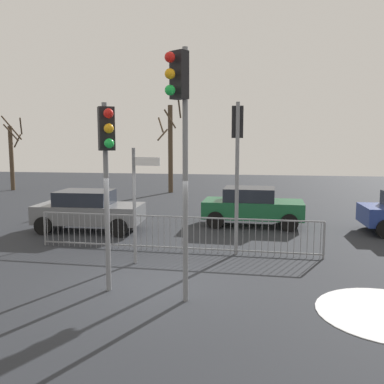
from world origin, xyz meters
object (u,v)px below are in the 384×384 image
(traffic_light_rear_left, at_px, (180,119))
(direction_sign_post, at_px, (136,200))
(bare_tree_centre, at_px, (170,146))
(bare_tree_left, at_px, (12,154))
(car_green_mid, at_px, (252,206))
(traffic_light_mid_right, at_px, (237,144))
(car_grey_far, at_px, (88,210))
(traffic_light_mid_left, at_px, (107,155))

(traffic_light_rear_left, height_order, direction_sign_post, traffic_light_rear_left)
(direction_sign_post, bearing_deg, bare_tree_centre, 107.48)
(traffic_light_rear_left, bearing_deg, direction_sign_post, -23.17)
(direction_sign_post, relative_size, bare_tree_left, 0.65)
(car_green_mid, bearing_deg, bare_tree_centre, 120.83)
(traffic_light_mid_right, distance_m, direction_sign_post, 3.29)
(traffic_light_rear_left, distance_m, bare_tree_left, 22.19)
(car_grey_far, relative_size, bare_tree_centre, 0.64)
(bare_tree_centre, bearing_deg, bare_tree_left, -178.18)
(car_grey_far, distance_m, car_green_mid, 6.17)
(traffic_light_mid_left, relative_size, car_green_mid, 1.06)
(traffic_light_mid_right, relative_size, bare_tree_left, 0.91)
(traffic_light_mid_right, height_order, bare_tree_centre, bare_tree_centre)
(traffic_light_mid_right, distance_m, car_green_mid, 4.76)
(traffic_light_mid_left, bearing_deg, direction_sign_post, -120.77)
(traffic_light_rear_left, xyz_separation_m, car_grey_far, (-4.51, 6.19, -2.95))
(car_green_mid, bearing_deg, car_grey_far, -160.46)
(traffic_light_mid_left, relative_size, direction_sign_post, 1.32)
(direction_sign_post, distance_m, car_green_mid, 6.35)
(car_green_mid, xyz_separation_m, bare_tree_centre, (-5.10, 9.37, 2.13))
(car_grey_far, bearing_deg, direction_sign_post, -53.03)
(bare_tree_left, bearing_deg, traffic_light_rear_left, -50.36)
(traffic_light_mid_right, xyz_separation_m, bare_tree_left, (-15.07, 13.11, -0.85))
(traffic_light_mid_left, xyz_separation_m, car_green_mid, (3.01, 7.69, -2.24))
(direction_sign_post, distance_m, bare_tree_left, 19.18)
(traffic_light_mid_left, height_order, bare_tree_centre, bare_tree_centre)
(traffic_light_mid_right, bearing_deg, bare_tree_left, 133.60)
(traffic_light_mid_right, xyz_separation_m, bare_tree_centre, (-4.67, 13.44, -0.30))
(traffic_light_mid_right, relative_size, car_green_mid, 1.13)
(bare_tree_left, height_order, bare_tree_centre, bare_tree_centre)
(traffic_light_mid_right, relative_size, bare_tree_centre, 0.73)
(traffic_light_mid_left, bearing_deg, bare_tree_left, -84.23)
(direction_sign_post, bearing_deg, car_grey_far, 137.54)
(car_green_mid, relative_size, bare_tree_left, 0.81)
(car_green_mid, distance_m, bare_tree_centre, 10.88)
(car_green_mid, xyz_separation_m, bare_tree_left, (-15.51, 9.04, 1.57))
(traffic_light_mid_left, relative_size, traffic_light_rear_left, 0.80)
(car_green_mid, bearing_deg, bare_tree_left, 152.00)
(traffic_light_mid_left, distance_m, bare_tree_centre, 17.19)
(traffic_light_rear_left, xyz_separation_m, bare_tree_centre, (-3.73, 17.39, -0.82))
(traffic_light_rear_left, xyz_separation_m, traffic_light_mid_right, (0.94, 3.94, -0.52))
(direction_sign_post, relative_size, car_green_mid, 0.80)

